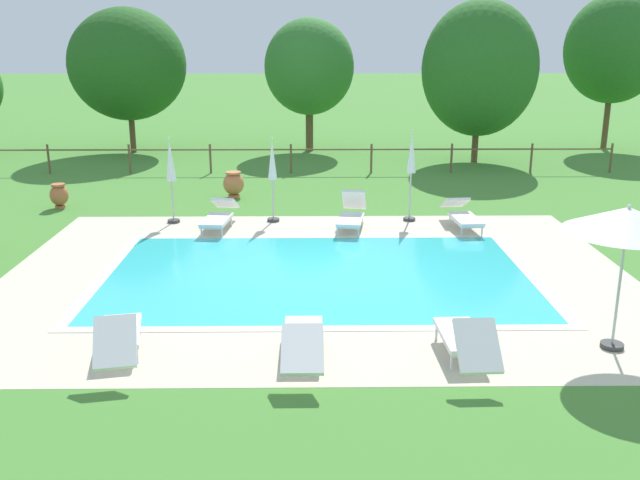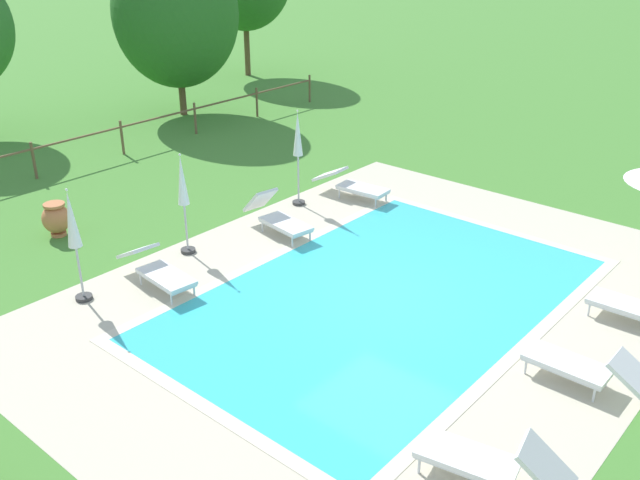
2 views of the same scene
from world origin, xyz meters
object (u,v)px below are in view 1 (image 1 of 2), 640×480
at_px(sun_lounger_south_near_corner, 463,214).
at_px(terracotta_urn_by_tree, 234,184).
at_px(patio_umbrella_closed_row_west, 171,167).
at_px(terracotta_urn_near_fence, 59,195).
at_px(sun_lounger_north_far, 219,215).
at_px(patio_umbrella_open_foreground, 627,221).
at_px(tree_west_mid, 614,49).
at_px(sun_lounger_north_near_steps, 351,214).
at_px(sun_lounger_south_mid, 303,339).
at_px(patio_umbrella_closed_row_mid_west, 411,161).
at_px(tree_east_mid, 127,64).
at_px(tree_far_west, 480,69).
at_px(tree_centre, 309,67).
at_px(patio_umbrella_closed_row_centre, 272,168).
at_px(sun_lounger_north_mid, 465,339).
at_px(sun_lounger_north_end, 119,335).

bearing_deg(sun_lounger_south_near_corner, terracotta_urn_by_tree, 149.60).
relative_size(sun_lounger_south_near_corner, patio_umbrella_closed_row_west, 0.93).
xyz_separation_m(patio_umbrella_closed_row_west, terracotta_urn_near_fence, (-3.56, 1.68, -1.10)).
distance_m(sun_lounger_north_far, terracotta_urn_by_tree, 3.67).
xyz_separation_m(patio_umbrella_open_foreground, tree_west_mid, (7.98, 20.32, 2.13)).
bearing_deg(sun_lounger_north_near_steps, patio_umbrella_closed_row_west, 171.68).
bearing_deg(tree_west_mid, sun_lounger_north_far, -139.19).
bearing_deg(sun_lounger_south_mid, sun_lounger_south_near_corner, 62.51).
xyz_separation_m(patio_umbrella_closed_row_mid_west, tree_east_mid, (-10.12, 11.56, 2.01)).
distance_m(sun_lounger_north_far, tree_east_mid, 13.74).
xyz_separation_m(sun_lounger_north_far, tree_far_west, (8.73, 9.85, 3.20)).
distance_m(patio_umbrella_closed_row_mid_west, tree_centre, 12.43).
relative_size(sun_lounger_south_mid, patio_umbrella_closed_row_mid_west, 0.84).
bearing_deg(patio_umbrella_open_foreground, tree_east_mid, 122.01).
relative_size(patio_umbrella_closed_row_centre, terracotta_urn_near_fence, 3.18).
distance_m(sun_lounger_north_far, tree_west_mid, 20.31).
bearing_deg(sun_lounger_south_near_corner, terracotta_urn_near_fence, 168.27).
xyz_separation_m(sun_lounger_south_mid, patio_umbrella_open_foreground, (4.89, 0.41, 1.72)).
relative_size(sun_lounger_south_near_corner, patio_umbrella_closed_row_centre, 0.94).
bearing_deg(tree_far_west, tree_east_mid, 169.91).
relative_size(sun_lounger_north_mid, patio_umbrella_closed_row_mid_west, 0.81).
distance_m(tree_centre, tree_east_mid, 7.44).
bearing_deg(sun_lounger_south_near_corner, sun_lounger_north_mid, -101.41).
xyz_separation_m(sun_lounger_north_far, sun_lounger_south_near_corner, (6.23, 0.01, -0.00)).
distance_m(sun_lounger_south_mid, patio_umbrella_closed_row_centre, 8.54).
bearing_deg(sun_lounger_north_near_steps, patio_umbrella_closed_row_mid_west, 27.01).
xyz_separation_m(sun_lounger_north_near_steps, terracotta_urn_by_tree, (-3.39, 3.72, 0.04)).
xyz_separation_m(terracotta_urn_near_fence, tree_centre, (7.14, 10.45, 3.11)).
bearing_deg(sun_lounger_south_mid, terracotta_urn_near_fence, 125.26).
bearing_deg(sun_lounger_south_mid, sun_lounger_north_mid, -1.48).
xyz_separation_m(patio_umbrella_closed_row_centre, terracotta_urn_near_fence, (-6.19, 1.58, -1.07)).
bearing_deg(sun_lounger_north_near_steps, sun_lounger_north_mid, -80.53).
height_order(tree_far_west, tree_centre, tree_far_west).
distance_m(patio_umbrella_closed_row_west, patio_umbrella_closed_row_centre, 2.63).
bearing_deg(tree_west_mid, tree_centre, -178.77).
bearing_deg(patio_umbrella_closed_row_west, patio_umbrella_closed_row_mid_west, 1.20).
xyz_separation_m(sun_lounger_north_mid, tree_far_west, (4.07, 17.61, 3.18)).
bearing_deg(sun_lounger_north_mid, patio_umbrella_open_foreground, 10.83).
height_order(sun_lounger_north_far, tree_far_west, tree_far_west).
bearing_deg(patio_umbrella_closed_row_mid_west, sun_lounger_north_mid, -92.09).
xyz_separation_m(sun_lounger_north_end, sun_lounger_south_near_corner, (6.82, 7.56, -0.02)).
bearing_deg(sun_lounger_north_end, terracotta_urn_near_fence, 113.40).
xyz_separation_m(sun_lounger_south_mid, terracotta_urn_by_tree, (-2.24, 11.37, 0.06)).
bearing_deg(sun_lounger_north_far, tree_east_mid, 112.66).
height_order(patio_umbrella_closed_row_centre, terracotta_urn_by_tree, patio_umbrella_closed_row_centre).
bearing_deg(patio_umbrella_closed_row_centre, terracotta_urn_by_tree, 114.72).
bearing_deg(terracotta_urn_near_fence, tree_east_mid, 91.68).
height_order(sun_lounger_south_near_corner, terracotta_urn_near_fence, sun_lounger_south_near_corner).
height_order(sun_lounger_north_end, sun_lounger_south_mid, sun_lounger_north_end).
bearing_deg(sun_lounger_north_end, sun_lounger_south_near_corner, 47.94).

